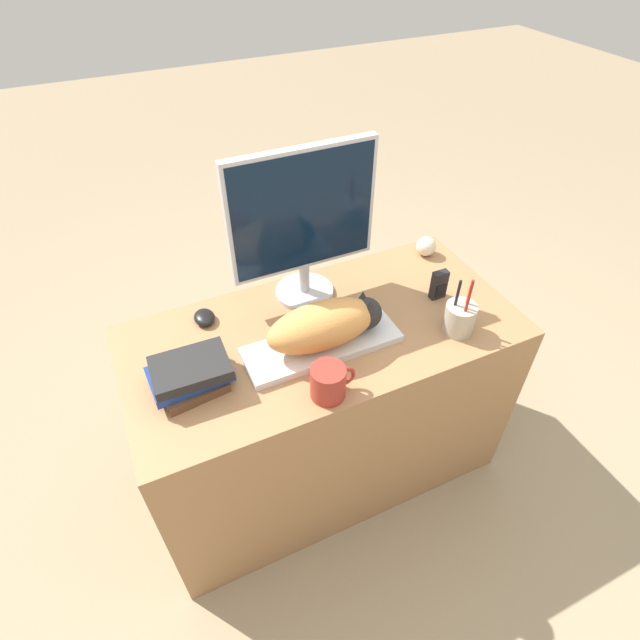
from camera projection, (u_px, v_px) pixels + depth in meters
name	position (u px, v px, depth m)	size (l,w,h in m)	color
ground_plane	(357.00, 524.00, 1.86)	(12.00, 12.00, 0.00)	#998466
desk	(323.00, 404.00, 1.81)	(1.25, 0.60, 0.74)	#9E7047
keyboard	(322.00, 345.00, 1.50)	(0.48, 0.16, 0.02)	silver
cat	(328.00, 324.00, 1.45)	(0.36, 0.15, 0.14)	#D18C47
monitor	(303.00, 219.00, 1.50)	(0.47, 0.20, 0.51)	#B7B7BC
computer_mouse	(204.00, 317.00, 1.59)	(0.06, 0.08, 0.03)	black
coffee_mug	(329.00, 382.00, 1.34)	(0.13, 0.10, 0.10)	#9E2D23
pen_cup	(459.00, 318.00, 1.53)	(0.10, 0.10, 0.21)	#B2A893
baseball	(426.00, 246.00, 1.85)	(0.07, 0.07, 0.07)	beige
phone	(439.00, 285.00, 1.65)	(0.05, 0.03, 0.10)	black
book_stack	(190.00, 374.00, 1.37)	(0.23, 0.18, 0.09)	brown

